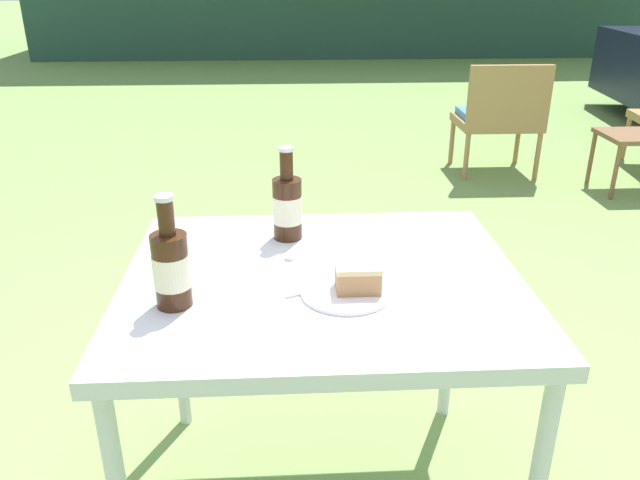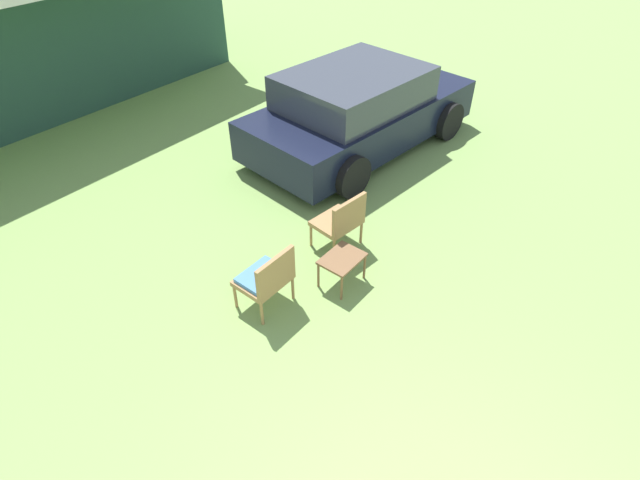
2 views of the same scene
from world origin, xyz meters
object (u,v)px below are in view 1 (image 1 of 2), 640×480
(cola_bottle_far, at_px, (171,267))
(patio_table, at_px, (322,299))
(cake_on_plate, at_px, (352,284))
(wicker_chair_cushioned, at_px, (500,114))
(cola_bottle_near, at_px, (287,206))

(cola_bottle_far, bearing_deg, patio_table, 20.62)
(cake_on_plate, relative_size, cola_bottle_far, 0.82)
(wicker_chair_cushioned, relative_size, patio_table, 0.84)
(patio_table, bearing_deg, wicker_chair_cushioned, 64.38)
(cola_bottle_near, bearing_deg, cola_bottle_far, -125.01)
(cake_on_plate, xyz_separation_m, cola_bottle_far, (-0.40, -0.03, 0.07))
(patio_table, relative_size, cake_on_plate, 4.58)
(wicker_chair_cushioned, distance_m, cake_on_plate, 3.48)
(patio_table, distance_m, cola_bottle_far, 0.39)
(cake_on_plate, bearing_deg, wicker_chair_cushioned, 66.03)
(wicker_chair_cushioned, relative_size, cola_bottle_near, 3.16)
(patio_table, xyz_separation_m, cola_bottle_near, (-0.08, 0.24, 0.16))
(cake_on_plate, bearing_deg, cola_bottle_far, -175.79)
(cola_bottle_near, height_order, cola_bottle_far, same)
(cake_on_plate, xyz_separation_m, cola_bottle_near, (-0.15, 0.33, 0.07))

